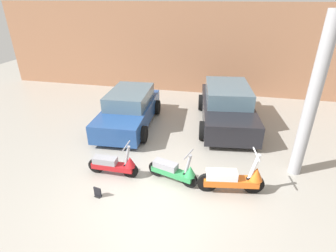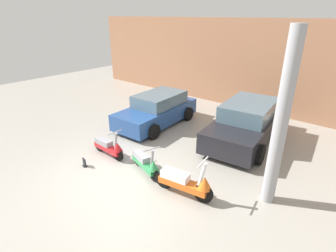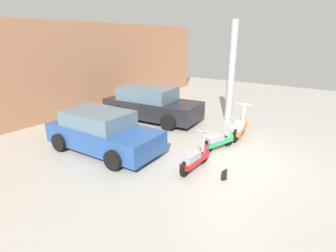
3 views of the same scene
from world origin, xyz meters
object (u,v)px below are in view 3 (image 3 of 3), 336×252
object	(u,v)px
scooter_front_left	(196,157)
scooter_front_right	(220,139)
support_column_side	(231,72)
car_rear_center	(151,104)
car_rear_left	(103,132)
scooter_front_center	(240,126)
placard_near_left_scooter	(224,175)

from	to	relation	value
scooter_front_left	scooter_front_right	distance (m)	1.61
scooter_front_right	support_column_side	bearing A→B (deg)	36.49
car_rear_center	support_column_side	xyz separation A→B (m)	(1.90, -2.78, 1.38)
scooter_front_right	car_rear_left	distance (m)	3.76
scooter_front_right	scooter_front_center	xyz separation A→B (m)	(1.48, -0.08, 0.05)
scooter_front_left	placard_near_left_scooter	size ratio (longest dim) A/B	5.41
scooter_front_center	car_rear_left	distance (m)	4.85
scooter_front_right	scooter_front_left	bearing A→B (deg)	-161.07
car_rear_center	placard_near_left_scooter	size ratio (longest dim) A/B	16.73
scooter_front_right	car_rear_left	bearing A→B (deg)	144.19
scooter_front_right	car_rear_left	size ratio (longest dim) A/B	0.35
car_rear_left	support_column_side	size ratio (longest dim) A/B	0.93
scooter_front_left	placard_near_left_scooter	xyz separation A→B (m)	(-0.10, -0.89, -0.23)
car_rear_left	placard_near_left_scooter	distance (m)	4.00
support_column_side	scooter_front_center	bearing A→B (deg)	-144.42
support_column_side	scooter_front_left	bearing A→B (deg)	-166.30
car_rear_center	car_rear_left	bearing A→B (deg)	-82.29
placard_near_left_scooter	car_rear_left	bearing A→B (deg)	98.16
car_rear_left	support_column_side	distance (m)	5.91
scooter_front_left	placard_near_left_scooter	world-z (taller)	scooter_front_left
placard_near_left_scooter	support_column_side	size ratio (longest dim) A/B	0.06
scooter_front_right	car_rear_left	xyz separation A→B (m)	(-2.26, 2.99, 0.27)
scooter_front_center	placard_near_left_scooter	size ratio (longest dim) A/B	6.21
car_rear_center	support_column_side	bearing A→B (deg)	27.94
car_rear_left	scooter_front_center	bearing A→B (deg)	47.39
scooter_front_center	car_rear_center	world-z (taller)	car_rear_center
placard_near_left_scooter	car_rear_center	bearing A→B (deg)	58.65
scooter_front_left	car_rear_center	xyz separation A→B (m)	(2.84, 3.93, 0.33)
scooter_front_left	car_rear_center	bearing A→B (deg)	54.71
placard_near_left_scooter	support_column_side	bearing A→B (deg)	22.89
placard_near_left_scooter	support_column_side	distance (m)	5.60
scooter_front_left	scooter_front_center	world-z (taller)	scooter_front_center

